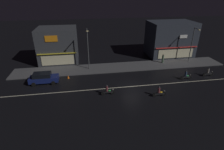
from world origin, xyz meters
The scene contains 14 objects.
ground_plane centered at (0.00, 0.00, 0.00)m, with size 140.00×140.00×0.00m, color black.
lane_divider_stripe centered at (0.00, 0.00, 0.01)m, with size 36.78×0.16×0.01m, color beige.
sidewalk_far centered at (0.00, 7.37, 0.07)m, with size 38.72×4.33×0.14m, color #4C4C4F.
storefront_left_block centered at (11.62, 12.73, 3.56)m, with size 9.25×6.55×7.12m.
storefront_center_block centered at (-11.62, 12.61, 3.30)m, with size 7.27×6.31×6.61m.
streetlamp_west centered at (-6.04, 7.24, 4.38)m, with size 0.44×1.64×7.19m.
streetlamp_mid centered at (13.68, 7.68, 4.09)m, with size 0.44×1.64×6.63m.
pedestrian_on_sidewalk centered at (8.25, 8.01, 0.97)m, with size 0.36×0.36×1.79m.
parked_car_near_kerb centered at (-13.14, 3.31, 0.87)m, with size 4.30×1.98×1.67m.
motorcycle_lead centered at (2.83, -3.22, 0.63)m, with size 1.90×0.60×1.52m.
motorcycle_following centered at (13.35, 1.43, 0.63)m, with size 1.90×0.60×1.52m.
motorcycle_opposite_lane centered at (-3.96, -1.70, 0.63)m, with size 1.90×0.60×1.52m.
motorcycle_trailing_far centered at (9.06, 0.87, 0.63)m, with size 1.90×0.60×1.52m.
traffic_cone centered at (-9.57, 4.31, 0.28)m, with size 0.36×0.36×0.55m, color orange.
Camera 1 is at (-6.75, -22.36, 13.02)m, focal length 28.51 mm.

